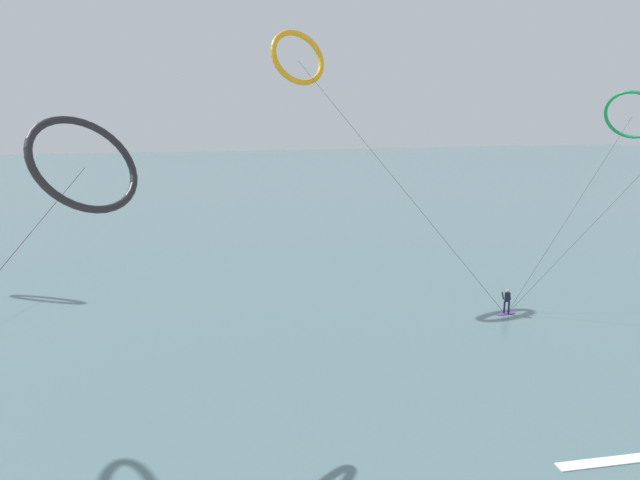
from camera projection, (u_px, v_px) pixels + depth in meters
name	position (u px, v px, depth m)	size (l,w,h in m)	color
sea_water	(198.00, 182.00, 106.32)	(400.00, 200.00, 0.08)	slate
surfer_violet	(507.00, 303.00, 35.05)	(1.40, 0.67, 1.70)	purple
kite_emerald	(632.00, 115.00, 38.11)	(13.07, 5.04, 14.58)	#199351
kite_charcoal	(84.00, 164.00, 20.35)	(11.39, 15.83, 12.82)	black
kite_amber	(298.00, 58.00, 38.32)	(13.60, 12.27, 18.91)	orange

